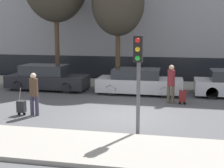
# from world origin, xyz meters

# --- Properties ---
(ground_plane) EXTENTS (80.00, 80.00, 0.00)m
(ground_plane) POSITION_xyz_m (0.00, 0.00, 0.00)
(ground_plane) COLOR #4C4C4F
(sidewalk_near) EXTENTS (28.00, 2.50, 0.12)m
(sidewalk_near) POSITION_xyz_m (0.00, -3.75, 0.06)
(sidewalk_near) COLOR gray
(sidewalk_near) RESTS_ON ground_plane
(sidewalk_far) EXTENTS (28.00, 3.00, 0.12)m
(sidewalk_far) POSITION_xyz_m (0.00, 7.00, 0.06)
(sidewalk_far) COLOR gray
(sidewalk_far) RESTS_ON ground_plane
(parked_car_0) EXTENTS (4.58, 1.74, 1.43)m
(parked_car_0) POSITION_xyz_m (-5.28, 4.56, 0.67)
(parked_car_0) COLOR black
(parked_car_0) RESTS_ON ground_plane
(parked_car_1) EXTENTS (4.49, 1.78, 1.35)m
(parked_car_1) POSITION_xyz_m (0.01, 4.49, 0.64)
(parked_car_1) COLOR #B7BABF
(parked_car_1) RESTS_ON ground_plane
(pedestrian_left) EXTENTS (0.35, 0.34, 1.72)m
(pedestrian_left) POSITION_xyz_m (-3.52, -0.72, 0.98)
(pedestrian_left) COLOR #383347
(pedestrian_left) RESTS_ON ground_plane
(trolley_left) EXTENTS (0.34, 0.29, 1.12)m
(trolley_left) POSITION_xyz_m (-4.07, -0.76, 0.35)
(trolley_left) COLOR #262628
(trolley_left) RESTS_ON ground_plane
(pedestrian_right) EXTENTS (0.35, 0.34, 1.80)m
(pedestrian_right) POSITION_xyz_m (1.74, 2.58, 1.03)
(pedestrian_right) COLOR #4C4233
(pedestrian_right) RESTS_ON ground_plane
(trolley_right) EXTENTS (0.34, 0.29, 1.19)m
(trolley_right) POSITION_xyz_m (2.28, 2.47, 0.38)
(trolley_right) COLOR maroon
(trolley_right) RESTS_ON ground_plane
(traffic_light) EXTENTS (0.28, 0.47, 3.20)m
(traffic_light) POSITION_xyz_m (0.81, -2.37, 2.30)
(traffic_light) COLOR #515154
(traffic_light) RESTS_ON ground_plane
(bare_tree_near_crossing) EXTENTS (3.05, 3.05, 6.65)m
(bare_tree_near_crossing) POSITION_xyz_m (-1.46, 6.19, 4.88)
(bare_tree_near_crossing) COLOR #4C3826
(bare_tree_near_crossing) RESTS_ON sidewalk_far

